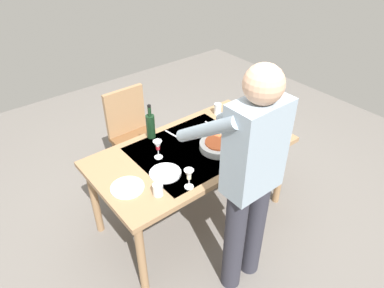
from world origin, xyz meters
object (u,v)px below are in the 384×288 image
(wine_glass_left, at_px, (158,146))
(side_bowl_salad, at_px, (253,120))
(water_cup_near_left, at_px, (218,109))
(dinner_plate_near, at_px, (127,188))
(wine_glass_right, at_px, (189,175))
(dinner_plate_far, at_px, (165,173))
(dining_table, at_px, (192,157))
(water_cup_near_right, at_px, (158,190))
(serving_bowl_pasta, at_px, (219,145))
(chair_near, at_px, (132,130))
(person_server, at_px, (250,176))
(wine_bottle, at_px, (151,125))

(wine_glass_left, bearing_deg, side_bowl_salad, 173.56)
(water_cup_near_left, relative_size, dinner_plate_near, 0.45)
(wine_glass_right, bearing_deg, dinner_plate_far, -78.38)
(wine_glass_left, bearing_deg, wine_glass_right, 86.38)
(dining_table, height_order, water_cup_near_right, water_cup_near_right)
(dinner_plate_far, bearing_deg, serving_bowl_pasta, 178.85)
(side_bowl_salad, relative_size, dinner_plate_near, 0.78)
(chair_near, distance_m, person_server, 1.55)
(wine_bottle, xyz_separation_m, dinner_plate_near, (0.47, 0.43, -0.10))
(wine_bottle, height_order, serving_bowl_pasta, wine_bottle)
(wine_bottle, height_order, wine_glass_left, wine_bottle)
(wine_glass_left, xyz_separation_m, side_bowl_salad, (-0.92, 0.10, -0.07))
(person_server, bearing_deg, dining_table, -98.20)
(dining_table, xyz_separation_m, chair_near, (0.09, -0.81, -0.12))
(dinner_plate_far, bearing_deg, side_bowl_salad, -174.99)
(serving_bowl_pasta, bearing_deg, water_cup_near_left, -131.12)
(dining_table, bearing_deg, water_cup_near_right, 27.70)
(chair_near, relative_size, wine_glass_left, 6.03)
(wine_bottle, relative_size, serving_bowl_pasta, 0.99)
(dining_table, relative_size, wine_bottle, 5.36)
(serving_bowl_pasta, bearing_deg, dining_table, -36.49)
(wine_bottle, distance_m, dinner_plate_far, 0.51)
(chair_near, distance_m, side_bowl_salad, 1.14)
(wine_glass_left, xyz_separation_m, dinner_plate_near, (0.36, 0.15, -0.10))
(side_bowl_salad, xyz_separation_m, dinner_plate_near, (1.28, 0.05, -0.03))
(chair_near, distance_m, dinner_plate_near, 1.06)
(dining_table, xyz_separation_m, wine_glass_right, (0.29, 0.33, 0.18))
(dining_table, bearing_deg, wine_bottle, -66.41)
(person_server, xyz_separation_m, side_bowl_salad, (-0.75, -0.66, -0.20))
(side_bowl_salad, height_order, dinner_plate_near, side_bowl_salad)
(wine_glass_right, bearing_deg, chair_near, -100.19)
(dining_table, xyz_separation_m, dinner_plate_near, (0.63, 0.08, 0.08))
(water_cup_near_left, bearing_deg, dining_table, 28.45)
(wine_bottle, distance_m, wine_glass_right, 0.69)
(person_server, xyz_separation_m, wine_glass_left, (0.17, -0.76, -0.13))
(chair_near, bearing_deg, serving_bowl_pasta, 105.27)
(chair_near, relative_size, person_server, 0.54)
(dinner_plate_far, bearing_deg, wine_bottle, -111.72)
(wine_glass_left, xyz_separation_m, wine_glass_right, (0.03, 0.41, 0.00))
(chair_near, distance_m, dinner_plate_far, 0.97)
(dinner_plate_far, bearing_deg, dinner_plate_near, -7.05)
(water_cup_near_left, xyz_separation_m, dinner_plate_far, (0.86, 0.40, -0.05))
(serving_bowl_pasta, bearing_deg, side_bowl_salad, -168.74)
(side_bowl_salad, height_order, dinner_plate_far, side_bowl_salad)
(wine_glass_right, xyz_separation_m, dinner_plate_near, (0.33, -0.25, -0.10))
(wine_glass_right, bearing_deg, dinner_plate_near, -37.11)
(dinner_plate_near, bearing_deg, serving_bowl_pasta, 176.68)
(dining_table, distance_m, side_bowl_salad, 0.66)
(person_server, distance_m, side_bowl_salad, 1.02)
(wine_bottle, bearing_deg, wine_glass_left, 67.33)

